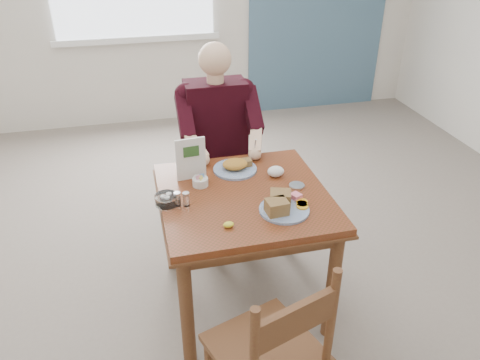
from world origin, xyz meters
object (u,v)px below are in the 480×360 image
object	(u,v)px
table	(244,211)
chair_far	(217,169)
far_plate	(236,166)
near_plate	(282,205)
diner	(218,131)
chair_near	(272,355)

from	to	relation	value
table	chair_far	world-z (taller)	chair_far
far_plate	near_plate	bearing A→B (deg)	-74.57
chair_far	diner	distance (m)	0.34
table	near_plate	bearing A→B (deg)	-54.33
table	chair_near	distance (m)	0.86
chair_far	chair_near	xyz separation A→B (m)	(-0.09, -1.64, 0.00)
table	near_plate	xyz separation A→B (m)	(0.15, -0.21, 0.14)
table	near_plate	distance (m)	0.29
chair_far	diner	size ratio (longest dim) A/B	0.69
table	diner	bearing A→B (deg)	90.00
near_plate	far_plate	bearing A→B (deg)	105.43
chair_far	chair_near	bearing A→B (deg)	-93.16
diner	near_plate	xyz separation A→B (m)	(0.15, -0.91, -0.03)
chair_near	diner	xyz separation A→B (m)	(0.09, 1.55, 0.33)
table	chair_near	world-z (taller)	chair_near
table	chair_near	bearing A→B (deg)	-96.13
chair_far	near_plate	size ratio (longest dim) A/B	3.37
table	chair_far	xyz separation A→B (m)	(0.00, 0.80, -0.16)
table	far_plate	size ratio (longest dim) A/B	3.45
chair_near	diner	world-z (taller)	diner
chair_near	diner	distance (m)	1.59
chair_far	far_plate	xyz separation A→B (m)	(0.02, -0.53, 0.30)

